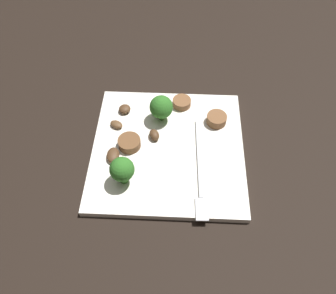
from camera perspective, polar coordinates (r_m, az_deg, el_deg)
The scene contains 12 objects.
ground_plane at distance 0.55m, azimuth 0.00°, elevation -0.69°, with size 1.40×1.40×0.00m, color black.
plate at distance 0.55m, azimuth 0.00°, elevation -0.35°, with size 0.24×0.24×0.01m, color white.
fork at distance 0.52m, azimuth 5.36°, elevation -4.49°, with size 0.18×0.02×0.00m.
broccoli_floret_0 at distance 0.49m, azimuth -7.69°, elevation -3.79°, with size 0.04×0.04×0.05m.
broccoli_floret_1 at distance 0.56m, azimuth -1.14°, elevation 6.66°, with size 0.04×0.04×0.05m.
sausage_slice_0 at distance 0.60m, azimuth 2.32°, elevation 7.44°, with size 0.03×0.03×0.01m, color brown.
sausage_slice_1 at distance 0.55m, azimuth -6.43°, elevation 1.06°, with size 0.04×0.04×0.01m, color brown.
sausage_slice_2 at distance 0.58m, azimuth 8.13°, elevation 4.63°, with size 0.03×0.03×0.02m, color brown.
mushroom_0 at distance 0.57m, azimuth -8.61°, elevation 3.74°, with size 0.02×0.01×0.01m, color brown.
mushroom_1 at distance 0.53m, azimuth -9.19°, elevation -1.34°, with size 0.03×0.02×0.01m, color #4C331E.
mushroom_2 at distance 0.59m, azimuth -7.26°, elevation 6.31°, with size 0.02×0.02×0.01m, color #4C331E.
mushroom_3 at distance 0.55m, azimuth -2.31°, elevation 2.04°, with size 0.02×0.02×0.01m, color #4C331E.
Camera 1 is at (0.32, 0.01, 0.45)m, focal length 36.47 mm.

